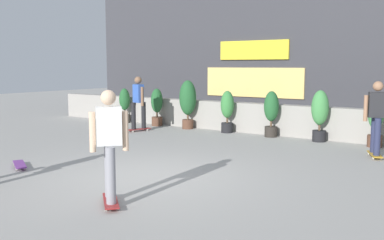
# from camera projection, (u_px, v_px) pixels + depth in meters

# --- Properties ---
(ground_plane) EXTENTS (48.00, 48.00, 0.00)m
(ground_plane) POSITION_uv_depth(u_px,v_px,m) (146.00, 176.00, 8.28)
(ground_plane) COLOR #9E9B96
(planter_wall) EXTENTS (18.00, 0.40, 0.90)m
(planter_wall) POSITION_uv_depth(u_px,v_px,m) (278.00, 120.00, 13.13)
(planter_wall) COLOR gray
(planter_wall) RESTS_ON ground
(building_backdrop) EXTENTS (20.00, 2.08, 6.50)m
(building_backdrop) POSITION_uv_depth(u_px,v_px,m) (325.00, 31.00, 16.07)
(building_backdrop) COLOR #38383D
(building_backdrop) RESTS_ON ground
(potted_plant_0) EXTENTS (0.38, 0.38, 1.22)m
(potted_plant_0) POSITION_uv_depth(u_px,v_px,m) (125.00, 104.00, 15.93)
(potted_plant_0) COLOR #2D2823
(potted_plant_0) RESTS_ON ground
(potted_plant_1) EXTENTS (0.40, 0.40, 1.26)m
(potted_plant_1) POSITION_uv_depth(u_px,v_px,m) (157.00, 105.00, 15.10)
(potted_plant_1) COLOR brown
(potted_plant_1) RESTS_ON ground
(potted_plant_2) EXTENTS (0.54, 0.54, 1.56)m
(potted_plant_2) POSITION_uv_depth(u_px,v_px,m) (188.00, 100.00, 14.36)
(potted_plant_2) COLOR brown
(potted_plant_2) RESTS_ON ground
(potted_plant_3) EXTENTS (0.40, 0.40, 1.27)m
(potted_plant_3) POSITION_uv_depth(u_px,v_px,m) (227.00, 110.00, 13.56)
(potted_plant_3) COLOR black
(potted_plant_3) RESTS_ON ground
(potted_plant_4) EXTENTS (0.42, 0.42, 1.31)m
(potted_plant_4) POSITION_uv_depth(u_px,v_px,m) (271.00, 111.00, 12.75)
(potted_plant_4) COLOR #2D2823
(potted_plant_4) RESTS_ON ground
(potted_plant_5) EXTENTS (0.46, 0.46, 1.38)m
(potted_plant_5) POSITION_uv_depth(u_px,v_px,m) (320.00, 112.00, 11.95)
(potted_plant_5) COLOR black
(potted_plant_5) RESTS_ON ground
(potted_plant_6) EXTENTS (0.37, 0.37, 1.22)m
(potted_plant_6) POSITION_uv_depth(u_px,v_px,m) (376.00, 121.00, 11.18)
(potted_plant_6) COLOR brown
(potted_plant_6) RESTS_ON ground
(skater_foreground) EXTENTS (0.73, 0.68, 1.70)m
(skater_foreground) POSITION_uv_depth(u_px,v_px,m) (109.00, 142.00, 6.47)
(skater_foreground) COLOR maroon
(skater_foreground) RESTS_ON ground
(skater_far_left) EXTENTS (0.54, 0.82, 1.70)m
(skater_far_left) POSITION_uv_depth(u_px,v_px,m) (138.00, 101.00, 13.82)
(skater_far_left) COLOR maroon
(skater_far_left) RESTS_ON ground
(skater_far_right) EXTENTS (0.52, 0.81, 1.70)m
(skater_far_right) POSITION_uv_depth(u_px,v_px,m) (377.00, 115.00, 9.89)
(skater_far_right) COLOR #BF8C26
(skater_far_right) RESTS_ON ground
(skateboard_near_camera) EXTENTS (0.80, 0.57, 0.08)m
(skateboard_near_camera) POSITION_uv_depth(u_px,v_px,m) (20.00, 164.00, 8.99)
(skateboard_near_camera) COLOR #72338C
(skateboard_near_camera) RESTS_ON ground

